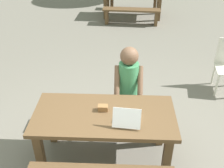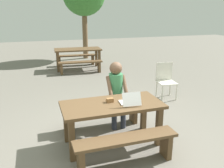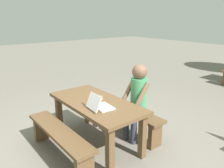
# 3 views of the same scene
# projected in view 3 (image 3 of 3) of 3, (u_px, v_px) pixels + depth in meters

# --- Properties ---
(ground_plane) EXTENTS (30.00, 30.00, 0.00)m
(ground_plane) POSITION_uv_depth(u_px,v_px,m) (97.00, 143.00, 3.61)
(ground_plane) COLOR slate
(picnic_table_front) EXTENTS (1.64, 0.79, 0.72)m
(picnic_table_front) POSITION_uv_depth(u_px,v_px,m) (96.00, 108.00, 3.44)
(picnic_table_front) COLOR brown
(picnic_table_front) RESTS_ON ground
(bench_near) EXTENTS (1.52, 0.30, 0.45)m
(bench_near) POSITION_uv_depth(u_px,v_px,m) (59.00, 138.00, 3.14)
(bench_near) COLOR brown
(bench_near) RESTS_ON ground
(bench_far) EXTENTS (1.52, 0.30, 0.45)m
(bench_far) POSITION_uv_depth(u_px,v_px,m) (126.00, 114.00, 3.90)
(bench_far) COLOR brown
(bench_far) RESTS_ON ground
(laptop) EXTENTS (0.33, 0.34, 0.22)m
(laptop) POSITION_uv_depth(u_px,v_px,m) (99.00, 105.00, 3.12)
(laptop) COLOR white
(laptop) RESTS_ON picnic_table_front
(small_pouch) EXTENTS (0.11, 0.08, 0.07)m
(small_pouch) POSITION_uv_depth(u_px,v_px,m) (99.00, 98.00, 3.45)
(small_pouch) COLOR olive
(small_pouch) RESTS_ON picnic_table_front
(person_seated) EXTENTS (0.37, 0.39, 1.26)m
(person_seated) POSITION_uv_depth(u_px,v_px,m) (137.00, 97.00, 3.54)
(person_seated) COLOR #333847
(person_seated) RESTS_ON ground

